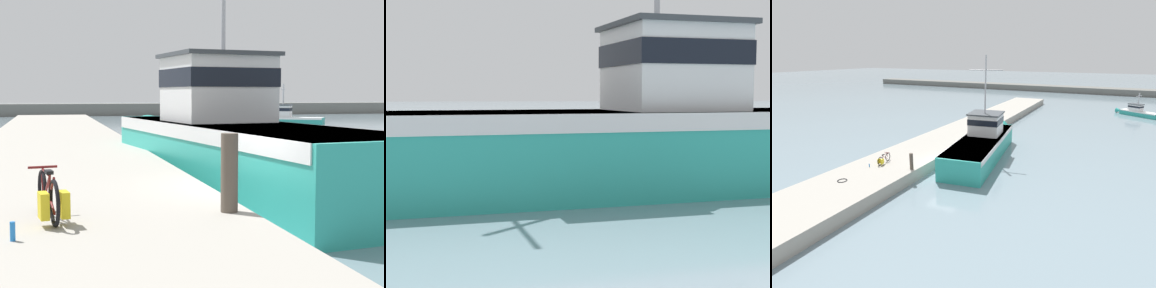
# 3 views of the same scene
# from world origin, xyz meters

# --- Properties ---
(ground_plane) EXTENTS (320.00, 320.00, 0.00)m
(ground_plane) POSITION_xyz_m (0.00, 0.00, 0.00)
(ground_plane) COLOR gray
(dock_pier) EXTENTS (5.56, 80.00, 0.94)m
(dock_pier) POSITION_xyz_m (-3.99, 0.00, 0.47)
(dock_pier) COLOR #A39E93
(dock_pier) RESTS_ON ground_plane
(far_shoreline) EXTENTS (180.00, 5.00, 1.47)m
(far_shoreline) POSITION_xyz_m (30.00, 62.92, 0.73)
(far_shoreline) COLOR slate
(far_shoreline) RESTS_ON ground_plane
(fishing_boat_main) EXTENTS (5.28, 15.24, 9.17)m
(fishing_boat_main) POSITION_xyz_m (0.87, 5.47, 1.38)
(fishing_boat_main) COLOR teal
(fishing_boat_main) RESTS_ON ground_plane
(boat_orange_near) EXTENTS (6.28, 4.70, 3.53)m
(boat_orange_near) POSITION_xyz_m (14.65, 34.45, 0.68)
(boat_orange_near) COLOR teal
(boat_orange_near) RESTS_ON ground_plane
(bicycle_touring) EXTENTS (0.59, 1.73, 0.74)m
(bicycle_touring) POSITION_xyz_m (-4.29, -2.36, 1.28)
(bicycle_touring) COLOR black
(bicycle_touring) RESTS_ON dock_pier
(mooring_post) EXTENTS (0.27, 0.27, 1.23)m
(mooring_post) POSITION_xyz_m (-1.57, -2.30, 1.55)
(mooring_post) COLOR #51473D
(mooring_post) RESTS_ON dock_pier
(water_bottle_by_bike) EXTENTS (0.07, 0.07, 0.24)m
(water_bottle_by_bike) POSITION_xyz_m (-4.75, -3.39, 1.06)
(water_bottle_by_bike) COLOR blue
(water_bottle_by_bike) RESTS_ON dock_pier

